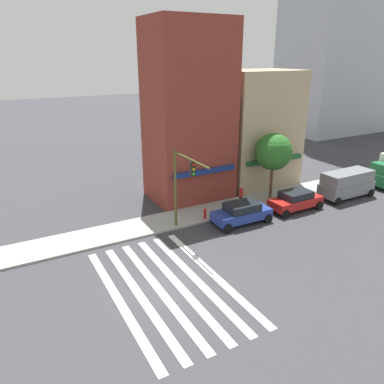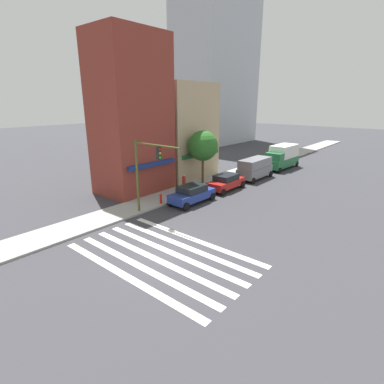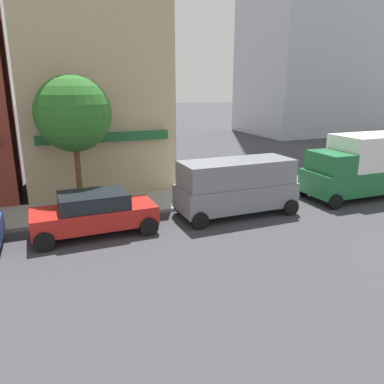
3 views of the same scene
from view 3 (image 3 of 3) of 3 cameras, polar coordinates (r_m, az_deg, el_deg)
The scene contains 5 objects.
storefront_row at distance 20.18m, azimuth -27.02°, elevation 17.31°, with size 14.03×5.30×14.49m.
sedan_red at distance 14.15m, azimuth -14.64°, elevation -3.02°, with size 4.42×2.02×1.59m.
van_grey at distance 15.78m, azimuth 6.77°, elevation 1.06°, with size 5.02×2.22×2.34m.
box_truck_green at distance 20.14m, azimuth 25.13°, elevation 3.79°, with size 6.24×2.42×3.04m.
street_tree at distance 16.22m, azimuth -17.63°, elevation 11.26°, with size 3.09×3.09×5.60m.
Camera 3 is at (11.93, -8.62, 5.34)m, focal length 35.00 mm.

